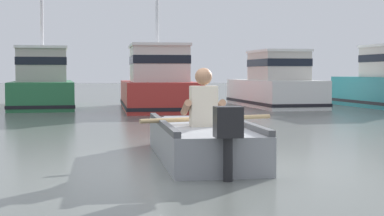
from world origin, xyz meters
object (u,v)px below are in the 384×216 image
at_px(rowboat_with_person, 198,139).
at_px(moored_boat_white, 272,86).
at_px(moored_boat_red, 155,86).
at_px(moored_boat_green, 40,85).

xyz_separation_m(rowboat_with_person, moored_boat_white, (2.66, 12.20, 0.45)).
bearing_deg(moored_boat_red, moored_boat_white, 23.73).
xyz_separation_m(moored_boat_green, moored_boat_white, (7.66, 0.52, -0.02)).
xyz_separation_m(rowboat_with_person, moored_boat_green, (-5.00, 11.68, 0.47)).
distance_m(rowboat_with_person, moored_boat_white, 12.49).
distance_m(rowboat_with_person, moored_boat_red, 10.59).
height_order(rowboat_with_person, moored_boat_red, moored_boat_red).
bearing_deg(moored_boat_red, rowboat_with_person, -83.61).
height_order(moored_boat_green, moored_boat_white, moored_boat_green).
bearing_deg(moored_boat_green, rowboat_with_person, -66.83).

